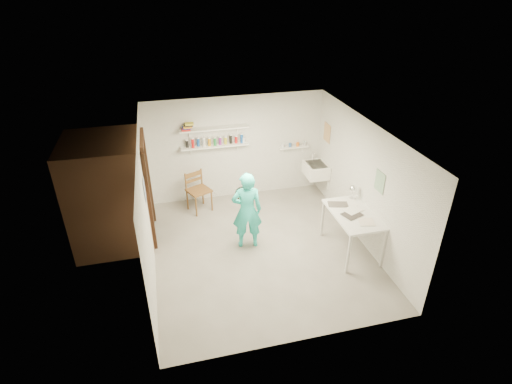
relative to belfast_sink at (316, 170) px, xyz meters
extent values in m
cube|color=slate|center=(-1.75, -1.70, -0.71)|extent=(4.00, 4.50, 0.02)
cube|color=silver|center=(-1.75, -1.70, 1.71)|extent=(4.00, 4.50, 0.02)
cube|color=silver|center=(-1.75, 0.56, 0.50)|extent=(4.00, 0.02, 2.40)
cube|color=silver|center=(-1.75, -3.96, 0.50)|extent=(4.00, 0.02, 2.40)
cube|color=silver|center=(-3.76, -1.70, 0.50)|extent=(0.02, 4.50, 2.40)
cube|color=silver|center=(0.26, -1.70, 0.50)|extent=(0.02, 4.50, 2.40)
cube|color=black|center=(-3.74, -0.65, 0.30)|extent=(0.02, 0.90, 2.00)
cube|color=brown|center=(-4.45, -0.65, 0.35)|extent=(1.40, 1.50, 2.10)
cube|color=brown|center=(-3.72, -0.65, 1.35)|extent=(0.06, 1.05, 0.10)
cube|color=brown|center=(-3.72, -1.15, 0.30)|extent=(0.06, 0.10, 2.00)
cube|color=brown|center=(-3.72, -0.15, 0.30)|extent=(0.06, 0.10, 2.00)
cube|color=white|center=(-2.25, 0.43, 0.65)|extent=(1.50, 0.22, 0.03)
cube|color=white|center=(-2.25, 0.43, 1.05)|extent=(1.50, 0.22, 0.03)
cube|color=white|center=(-0.40, 0.47, 0.42)|extent=(0.70, 0.14, 0.03)
cube|color=#334C7F|center=(-3.74, -1.65, 0.85)|extent=(0.01, 0.28, 0.36)
cube|color=#995933|center=(0.24, 0.10, 0.85)|extent=(0.01, 0.34, 0.42)
cube|color=#3F724C|center=(0.24, -2.25, 0.80)|extent=(0.01, 0.30, 0.38)
cube|color=white|center=(0.00, 0.00, 0.00)|extent=(0.48, 0.60, 0.30)
imported|color=#28CBBC|center=(-1.97, -1.49, 0.08)|extent=(0.62, 0.45, 1.57)
cylinder|color=beige|center=(-2.00, -1.27, 0.34)|extent=(0.28, 0.07, 0.28)
cube|color=brown|center=(-2.71, 0.04, -0.21)|extent=(0.60, 0.59, 0.99)
cube|color=silver|center=(-0.11, -2.14, -0.28)|extent=(0.75, 1.25, 0.84)
sphere|color=white|center=(0.10, -1.64, 0.36)|extent=(0.16, 0.16, 0.16)
cylinder|color=black|center=(-2.89, 0.43, 0.75)|extent=(0.06, 0.06, 0.17)
cylinder|color=red|center=(-2.76, 0.43, 0.75)|extent=(0.06, 0.06, 0.17)
cylinder|color=blue|center=(-2.63, 0.43, 0.75)|extent=(0.06, 0.06, 0.17)
cylinder|color=white|center=(-2.50, 0.43, 0.75)|extent=(0.06, 0.06, 0.17)
cylinder|color=orange|center=(-2.38, 0.43, 0.75)|extent=(0.06, 0.06, 0.17)
cylinder|color=#268C3F|center=(-2.25, 0.43, 0.75)|extent=(0.06, 0.06, 0.17)
cylinder|color=#8C268C|center=(-2.12, 0.43, 0.75)|extent=(0.06, 0.06, 0.17)
cylinder|color=gold|center=(-2.00, 0.43, 0.75)|extent=(0.06, 0.06, 0.17)
cylinder|color=black|center=(-1.87, 0.43, 0.75)|extent=(0.06, 0.06, 0.17)
cylinder|color=red|center=(-1.74, 0.43, 0.75)|extent=(0.06, 0.06, 0.17)
cylinder|color=blue|center=(-1.61, 0.43, 0.75)|extent=(0.06, 0.06, 0.17)
cube|color=red|center=(-2.85, 0.43, 1.08)|extent=(0.18, 0.14, 0.03)
cube|color=#1933A5|center=(-2.83, 0.43, 1.11)|extent=(0.18, 0.14, 0.03)
cube|color=orange|center=(-2.81, 0.43, 1.14)|extent=(0.18, 0.14, 0.03)
cube|color=black|center=(-2.79, 0.43, 1.16)|extent=(0.18, 0.14, 0.03)
cube|color=yellow|center=(-2.77, 0.43, 1.19)|extent=(0.18, 0.14, 0.03)
cylinder|color=silver|center=(-0.61, 0.47, 0.48)|extent=(0.07, 0.07, 0.09)
cylinder|color=#335999|center=(-0.47, 0.47, 0.48)|extent=(0.07, 0.07, 0.09)
cylinder|color=orange|center=(-0.33, 0.47, 0.48)|extent=(0.07, 0.07, 0.09)
cylinder|color=#999999|center=(-0.19, 0.47, 0.48)|extent=(0.07, 0.07, 0.09)
cube|color=silver|center=(-0.11, -2.14, 0.14)|extent=(0.30, 0.22, 0.00)
cube|color=#4C4742|center=(-0.11, -2.14, 0.14)|extent=(0.30, 0.22, 0.00)
cube|color=beige|center=(-0.11, -2.14, 0.15)|extent=(0.30, 0.22, 0.00)
cube|color=#383330|center=(-0.11, -2.14, 0.15)|extent=(0.30, 0.22, 0.00)
cube|color=silver|center=(-0.11, -2.14, 0.15)|extent=(0.30, 0.22, 0.00)
camera|label=1|loc=(-3.35, -7.71, 4.01)|focal=28.00mm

